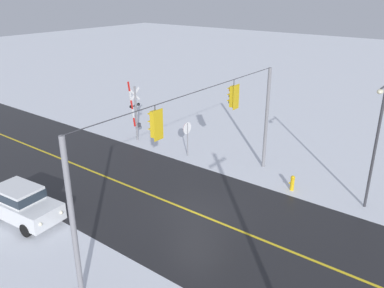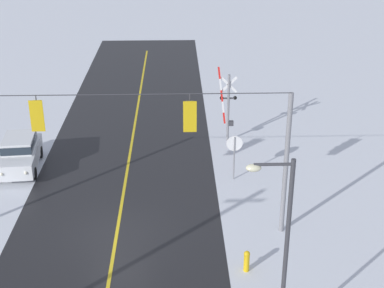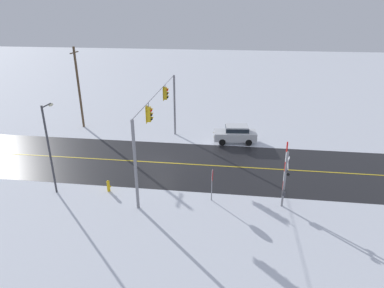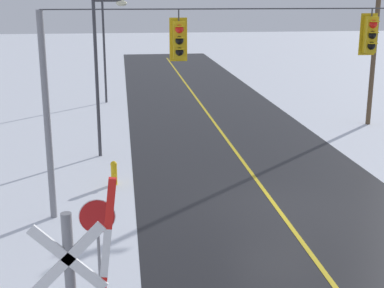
% 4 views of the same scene
% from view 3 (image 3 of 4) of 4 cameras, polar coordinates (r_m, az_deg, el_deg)
% --- Properties ---
extents(ground_plane, '(160.00, 160.00, 0.00)m').
position_cam_3_polar(ground_plane, '(28.98, -5.33, -3.18)').
color(ground_plane, silver).
extents(road_asphalt, '(9.00, 80.00, 0.01)m').
position_cam_3_polar(road_asphalt, '(30.79, -16.30, -2.43)').
color(road_asphalt, black).
rests_on(road_asphalt, ground).
extents(lane_centre_line, '(0.14, 72.00, 0.01)m').
position_cam_3_polar(lane_centre_line, '(30.79, -16.31, -2.42)').
color(lane_centre_line, gold).
rests_on(lane_centre_line, ground).
extents(signal_span, '(14.20, 0.47, 6.22)m').
position_cam_3_polar(signal_span, '(27.39, -5.65, 4.44)').
color(signal_span, gray).
rests_on(signal_span, ground).
extents(stop_sign, '(0.80, 0.09, 2.35)m').
position_cam_3_polar(stop_sign, '(22.77, 3.48, -5.87)').
color(stop_sign, gray).
rests_on(stop_sign, ground).
extents(railroad_crossing, '(1.13, 0.31, 4.44)m').
position_cam_3_polar(railroad_crossing, '(22.70, 15.64, -5.28)').
color(railroad_crossing, gray).
rests_on(railroad_crossing, ground).
extents(parked_car_white, '(2.13, 4.32, 1.74)m').
position_cam_3_polar(parked_car_white, '(33.03, 7.46, 1.83)').
color(parked_car_white, white).
rests_on(parked_car_white, ground).
extents(streetlamp_near, '(1.39, 0.28, 6.50)m').
position_cam_3_polar(streetlamp_near, '(24.98, -23.14, 0.47)').
color(streetlamp_near, '#38383D').
rests_on(streetlamp_near, ground).
extents(fire_hydrant, '(0.24, 0.31, 0.88)m').
position_cam_3_polar(fire_hydrant, '(25.15, -14.08, -6.87)').
color(fire_hydrant, gold).
rests_on(fire_hydrant, ground).
extents(utility_pole, '(1.80, 0.24, 8.68)m').
position_cam_3_polar(utility_pole, '(38.13, -18.76, 9.16)').
color(utility_pole, brown).
rests_on(utility_pole, ground).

